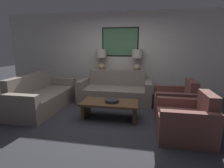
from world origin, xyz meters
TOP-DOWN VIEW (x-y plane):
  - ground_plane at (0.00, 0.00)m, footprint 20.00×20.00m
  - back_wall at (0.00, 2.34)m, footprint 7.93×0.12m
  - console_table at (0.00, 2.07)m, footprint 1.62×0.39m
  - table_lamp_left at (-0.57, 2.07)m, footprint 0.34×0.34m
  - table_lamp_right at (0.57, 2.07)m, footprint 0.34×0.34m
  - couch_by_back_wall at (0.00, 1.38)m, footprint 2.04×0.90m
  - couch_by_side at (-1.74, 0.45)m, footprint 0.90×2.04m
  - coffee_table at (0.09, 0.13)m, footprint 1.24×0.61m
  - decorative_bowl at (0.14, 0.12)m, footprint 0.31×0.31m
  - armchair_near_back_wall at (1.55, 0.68)m, footprint 0.89×0.87m
  - armchair_near_camera at (1.55, -0.41)m, footprint 0.89×0.87m

SIDE VIEW (x-z plane):
  - ground_plane at x=0.00m, z-range 0.00..0.00m
  - armchair_near_back_wall at x=1.55m, z-range -0.12..0.69m
  - armchair_near_camera at x=1.55m, z-range -0.12..0.69m
  - coffee_table at x=0.09m, z-range 0.09..0.48m
  - couch_by_back_wall at x=0.00m, z-range -0.14..0.73m
  - couch_by_side at x=-1.74m, z-range -0.14..0.73m
  - console_table at x=0.00m, z-range 0.00..0.78m
  - decorative_bowl at x=0.14m, z-range 0.38..0.44m
  - table_lamp_left at x=-0.57m, z-range 0.88..1.58m
  - table_lamp_right at x=0.57m, z-range 0.88..1.58m
  - back_wall at x=0.00m, z-range 0.01..2.66m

